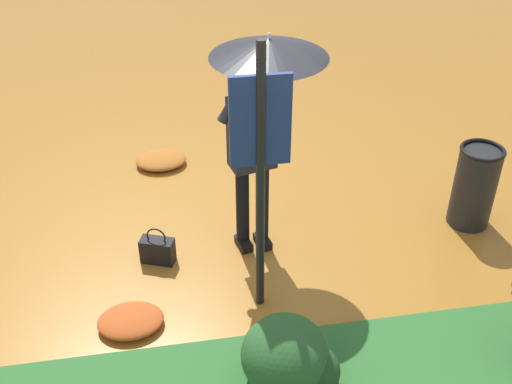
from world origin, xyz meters
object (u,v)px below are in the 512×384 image
Objects in this scene: person_with_umbrella at (261,92)px; info_sign_post at (260,153)px; trash_bin at (475,186)px; handbag at (158,250)px.

person_with_umbrella is 0.89× the size of info_sign_post.
handbag is at bearing -178.29° from trash_bin.
person_with_umbrella is 2.45× the size of trash_bin.
info_sign_post is at bearing -161.12° from trash_bin.
person_with_umbrella is 2.35m from trash_bin.
trash_bin is (2.06, -0.03, -1.13)m from person_with_umbrella.
person_with_umbrella is at bearing 179.13° from trash_bin.
person_with_umbrella reaches higher than handbag.
person_with_umbrella reaches higher than trash_bin.
trash_bin is at bearing 18.88° from info_sign_post.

